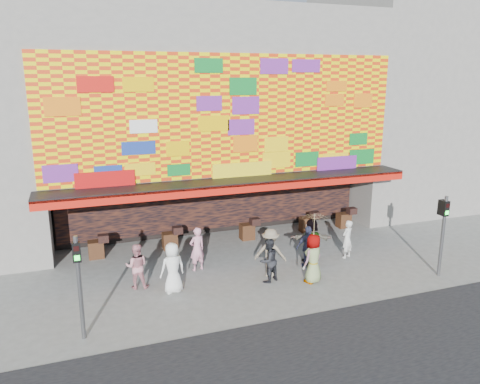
{
  "coord_description": "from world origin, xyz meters",
  "views": [
    {
      "loc": [
        -6.12,
        -13.98,
        7.08
      ],
      "look_at": [
        -0.29,
        2.0,
        2.89
      ],
      "focal_mm": 35.0,
      "sensor_mm": 36.0,
      "label": 1
    }
  ],
  "objects_px": {
    "ped_d": "(270,253)",
    "ped_g": "(313,259)",
    "ped_a": "(173,268)",
    "ped_i": "(137,266)",
    "ped_h": "(347,239)",
    "signal_right": "(443,227)",
    "parasol": "(315,225)",
    "ped_f": "(311,241)",
    "signal_left": "(79,276)",
    "ped_e": "(308,247)",
    "ped_c": "(268,260)",
    "ped_b": "(197,249)"
  },
  "relations": [
    {
      "from": "ped_b",
      "to": "ped_c",
      "type": "bearing_deg",
      "value": 124.26
    },
    {
      "from": "signal_left",
      "to": "ped_e",
      "type": "bearing_deg",
      "value": 15.93
    },
    {
      "from": "ped_e",
      "to": "ped_g",
      "type": "height_order",
      "value": "ped_g"
    },
    {
      "from": "ped_i",
      "to": "parasol",
      "type": "relative_size",
      "value": 0.89
    },
    {
      "from": "ped_c",
      "to": "ped_g",
      "type": "relative_size",
      "value": 0.9
    },
    {
      "from": "ped_d",
      "to": "ped_h",
      "type": "xyz_separation_m",
      "value": [
        3.61,
        0.59,
        -0.12
      ]
    },
    {
      "from": "ped_c",
      "to": "parasol",
      "type": "relative_size",
      "value": 0.89
    },
    {
      "from": "ped_c",
      "to": "ped_f",
      "type": "xyz_separation_m",
      "value": [
        2.3,
        1.1,
        0.09
      ]
    },
    {
      "from": "ped_f",
      "to": "ped_h",
      "type": "height_order",
      "value": "ped_f"
    },
    {
      "from": "ped_g",
      "to": "ped_b",
      "type": "bearing_deg",
      "value": -58.91
    },
    {
      "from": "ped_c",
      "to": "ped_g",
      "type": "bearing_deg",
      "value": 135.04
    },
    {
      "from": "ped_h",
      "to": "ped_i",
      "type": "bearing_deg",
      "value": -25.25
    },
    {
      "from": "ped_e",
      "to": "ped_g",
      "type": "distance_m",
      "value": 1.37
    },
    {
      "from": "ped_i",
      "to": "ped_g",
      "type": "bearing_deg",
      "value": 179.07
    },
    {
      "from": "ped_c",
      "to": "ped_e",
      "type": "height_order",
      "value": "ped_e"
    },
    {
      "from": "signal_right",
      "to": "ped_d",
      "type": "height_order",
      "value": "signal_right"
    },
    {
      "from": "ped_a",
      "to": "parasol",
      "type": "distance_m",
      "value": 5.05
    },
    {
      "from": "signal_right",
      "to": "ped_a",
      "type": "relative_size",
      "value": 1.72
    },
    {
      "from": "ped_f",
      "to": "ped_i",
      "type": "distance_m",
      "value": 6.74
    },
    {
      "from": "ped_d",
      "to": "ped_e",
      "type": "distance_m",
      "value": 1.71
    },
    {
      "from": "ped_a",
      "to": "ped_b",
      "type": "height_order",
      "value": "ped_a"
    },
    {
      "from": "signal_left",
      "to": "ped_h",
      "type": "bearing_deg",
      "value": 14.77
    },
    {
      "from": "ped_c",
      "to": "ped_a",
      "type": "bearing_deg",
      "value": -28.76
    },
    {
      "from": "ped_e",
      "to": "ped_i",
      "type": "distance_m",
      "value": 6.4
    },
    {
      "from": "ped_d",
      "to": "ped_h",
      "type": "relative_size",
      "value": 1.15
    },
    {
      "from": "signal_right",
      "to": "ped_i",
      "type": "bearing_deg",
      "value": 165.41
    },
    {
      "from": "ped_b",
      "to": "ped_g",
      "type": "xyz_separation_m",
      "value": [
        3.56,
        -2.45,
        0.05
      ]
    },
    {
      "from": "signal_right",
      "to": "ped_f",
      "type": "bearing_deg",
      "value": 143.88
    },
    {
      "from": "signal_right",
      "to": "ped_a",
      "type": "distance_m",
      "value": 9.7
    },
    {
      "from": "ped_f",
      "to": "ped_h",
      "type": "distance_m",
      "value": 1.58
    },
    {
      "from": "ped_d",
      "to": "ped_g",
      "type": "height_order",
      "value": "ped_d"
    },
    {
      "from": "signal_left",
      "to": "ped_a",
      "type": "height_order",
      "value": "signal_left"
    },
    {
      "from": "ped_d",
      "to": "ped_h",
      "type": "bearing_deg",
      "value": -141.04
    },
    {
      "from": "signal_left",
      "to": "parasol",
      "type": "relative_size",
      "value": 1.69
    },
    {
      "from": "ped_g",
      "to": "ped_d",
      "type": "bearing_deg",
      "value": -64.71
    },
    {
      "from": "ped_f",
      "to": "ped_a",
      "type": "bearing_deg",
      "value": 29.05
    },
    {
      "from": "ped_a",
      "to": "ped_d",
      "type": "xyz_separation_m",
      "value": [
        3.62,
        0.1,
        0.02
      ]
    },
    {
      "from": "ped_b",
      "to": "ped_h",
      "type": "bearing_deg",
      "value": 157.85
    },
    {
      "from": "ped_g",
      "to": "parasol",
      "type": "relative_size",
      "value": 1.0
    },
    {
      "from": "ped_a",
      "to": "ped_c",
      "type": "relative_size",
      "value": 1.1
    },
    {
      "from": "ped_f",
      "to": "signal_right",
      "type": "bearing_deg",
      "value": 165.17
    },
    {
      "from": "ped_g",
      "to": "parasol",
      "type": "xyz_separation_m",
      "value": [
        0.0,
        0.0,
        1.23
      ]
    },
    {
      "from": "ped_f",
      "to": "parasol",
      "type": "xyz_separation_m",
      "value": [
        -0.84,
        -1.69,
        1.23
      ]
    },
    {
      "from": "ped_a",
      "to": "ped_d",
      "type": "distance_m",
      "value": 3.62
    },
    {
      "from": "ped_i",
      "to": "parasol",
      "type": "distance_m",
      "value": 6.27
    },
    {
      "from": "ped_a",
      "to": "ped_h",
      "type": "distance_m",
      "value": 7.26
    },
    {
      "from": "signal_left",
      "to": "ped_c",
      "type": "distance_m",
      "value": 6.61
    },
    {
      "from": "ped_b",
      "to": "ped_i",
      "type": "relative_size",
      "value": 1.06
    },
    {
      "from": "signal_right",
      "to": "ped_c",
      "type": "xyz_separation_m",
      "value": [
        -6.09,
        1.66,
        -1.07
      ]
    },
    {
      "from": "ped_a",
      "to": "ped_i",
      "type": "distance_m",
      "value": 1.32
    }
  ]
}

